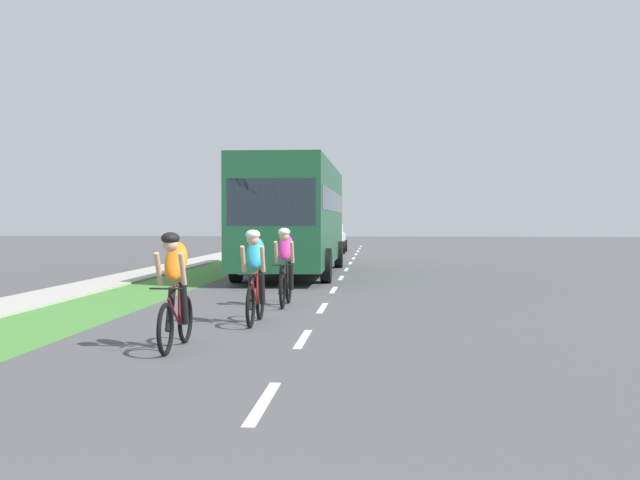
# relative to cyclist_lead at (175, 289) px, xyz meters

# --- Properties ---
(ground_plane) EXTENTS (120.00, 120.00, 0.00)m
(ground_plane) POSITION_rel_cyclist_lead_xyz_m (1.62, 11.05, -0.81)
(ground_plane) COLOR #4C4C4F
(grass_verge) EXTENTS (2.05, 70.00, 0.01)m
(grass_verge) POSITION_rel_cyclist_lead_xyz_m (-2.90, 11.05, -0.81)
(grass_verge) COLOR #478438
(grass_verge) RESTS_ON ground_plane
(sidewalk_concrete) EXTENTS (1.51, 70.00, 0.10)m
(sidewalk_concrete) POSITION_rel_cyclist_lead_xyz_m (-4.68, 11.05, -0.81)
(sidewalk_concrete) COLOR #B2ADA3
(sidewalk_concrete) RESTS_ON ground_plane
(lane_markings_center) EXTENTS (0.12, 53.80, 0.01)m
(lane_markings_center) POSITION_rel_cyclist_lead_xyz_m (1.62, 15.05, -0.81)
(lane_markings_center) COLOR white
(lane_markings_center) RESTS_ON ground_plane
(cyclist_lead) EXTENTS (0.42, 1.72, 1.58)m
(cyclist_lead) POSITION_rel_cyclist_lead_xyz_m (0.00, 0.00, 0.00)
(cyclist_lead) COLOR black
(cyclist_lead) RESTS_ON ground_plane
(cyclist_trailing) EXTENTS (0.42, 1.72, 1.58)m
(cyclist_trailing) POSITION_rel_cyclist_lead_xyz_m (0.67, 2.63, 0.00)
(cyclist_trailing) COLOR black
(cyclist_trailing) RESTS_ON ground_plane
(cyclist_distant) EXTENTS (0.42, 1.72, 1.58)m
(cyclist_distant) POSITION_rel_cyclist_lead_xyz_m (0.86, 5.32, 0.00)
(cyclist_distant) COLOR black
(cyclist_distant) RESTS_ON ground_plane
(bus_dark_green) EXTENTS (2.78, 11.60, 3.48)m
(bus_dark_green) POSITION_rel_cyclist_lead_xyz_m (0.05, 14.92, 1.17)
(bus_dark_green) COLOR #194C2D
(bus_dark_green) RESTS_ON ground_plane
(sedan_white) EXTENTS (1.98, 4.30, 1.52)m
(sedan_white) POSITION_rel_cyclist_lead_xyz_m (0.06, 31.16, -0.04)
(sedan_white) COLOR silver
(sedan_white) RESTS_ON ground_plane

